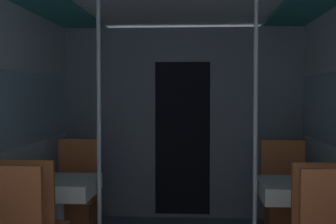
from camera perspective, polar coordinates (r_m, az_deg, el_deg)
bulkhead_far at (r=5.50m, az=1.80°, el=-1.38°), size 2.78×0.09×2.23m
dining_table_left_1 at (r=4.13m, az=-13.35°, el=-9.46°), size 0.65×0.65×0.73m
chair_left_far_1 at (r=4.76m, az=-11.20°, el=-11.79°), size 0.42×0.42×1.00m
support_pole_left_1 at (r=3.97m, az=-8.41°, el=-2.73°), size 0.04×0.04×2.23m
dining_table_right_1 at (r=4.05m, az=15.72°, el=-9.74°), size 0.65×0.65×0.73m
chair_right_far_1 at (r=4.68m, az=14.14°, el=-12.05°), size 0.42×0.42×1.00m
support_pole_right_1 at (r=3.91m, az=10.59°, el=-2.82°), size 0.04×0.04×2.23m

